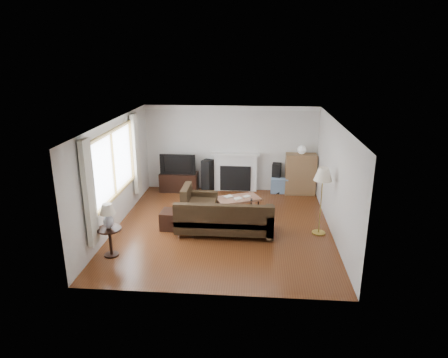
# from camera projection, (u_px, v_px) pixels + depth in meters

# --- Properties ---
(room) EXTENTS (5.10, 5.60, 2.54)m
(room) POSITION_uv_depth(u_px,v_px,m) (223.00, 177.00, 9.05)
(room) COLOR #592B13
(room) RESTS_ON ground
(window) EXTENTS (0.12, 2.74, 1.54)m
(window) POSITION_uv_depth(u_px,v_px,m) (114.00, 164.00, 8.96)
(window) COLOR olive
(window) RESTS_ON room
(curtain_near) EXTENTS (0.10, 0.35, 2.10)m
(curtain_near) POSITION_uv_depth(u_px,v_px,m) (89.00, 193.00, 7.56)
(curtain_near) COLOR beige
(curtain_near) RESTS_ON room
(curtain_far) EXTENTS (0.10, 0.35, 2.10)m
(curtain_far) POSITION_uv_depth(u_px,v_px,m) (136.00, 154.00, 10.44)
(curtain_far) COLOR beige
(curtain_far) RESTS_ON room
(fireplace) EXTENTS (1.40, 0.26, 1.15)m
(fireplace) POSITION_uv_depth(u_px,v_px,m) (236.00, 172.00, 11.75)
(fireplace) COLOR white
(fireplace) RESTS_ON room
(tv_stand) EXTENTS (1.10, 0.50, 0.55)m
(tv_stand) POSITION_uv_depth(u_px,v_px,m) (179.00, 182.00, 11.81)
(tv_stand) COLOR black
(tv_stand) RESTS_ON ground
(television) EXTENTS (1.03, 0.14, 0.59)m
(television) POSITION_uv_depth(u_px,v_px,m) (178.00, 163.00, 11.63)
(television) COLOR black
(television) RESTS_ON tv_stand
(speaker_left) EXTENTS (0.36, 0.39, 0.95)m
(speaker_left) POSITION_uv_depth(u_px,v_px,m) (208.00, 176.00, 11.73)
(speaker_left) COLOR black
(speaker_left) RESTS_ON ground
(speaker_right) EXTENTS (0.29, 0.33, 0.88)m
(speaker_right) POSITION_uv_depth(u_px,v_px,m) (276.00, 178.00, 11.61)
(speaker_right) COLOR black
(speaker_right) RESTS_ON ground
(bookshelf) EXTENTS (0.86, 0.41, 1.19)m
(bookshelf) POSITION_uv_depth(u_px,v_px,m) (300.00, 174.00, 11.48)
(bookshelf) COLOR brown
(bookshelf) RESTS_ON ground
(globe_lamp) EXTENTS (0.24, 0.24, 0.24)m
(globe_lamp) POSITION_uv_depth(u_px,v_px,m) (302.00, 150.00, 11.26)
(globe_lamp) COLOR white
(globe_lamp) RESTS_ON bookshelf
(sectional_sofa) EXTENTS (2.38, 1.74, 0.77)m
(sectional_sofa) POSITION_uv_depth(u_px,v_px,m) (225.00, 218.00, 9.00)
(sectional_sofa) COLOR black
(sectional_sofa) RESTS_ON ground
(coffee_table) EXTENTS (1.23, 0.99, 0.42)m
(coffee_table) POSITION_uv_depth(u_px,v_px,m) (238.00, 205.00, 10.18)
(coffee_table) COLOR #8E5C44
(coffee_table) RESTS_ON ground
(footstool) EXTENTS (0.52, 0.52, 0.42)m
(footstool) POSITION_uv_depth(u_px,v_px,m) (172.00, 220.00, 9.33)
(footstool) COLOR black
(footstool) RESTS_ON ground
(floor_lamp) EXTENTS (0.53, 0.53, 1.56)m
(floor_lamp) POSITION_uv_depth(u_px,v_px,m) (321.00, 201.00, 8.87)
(floor_lamp) COLOR gold
(floor_lamp) RESTS_ON ground
(side_table) EXTENTS (0.48, 0.48, 0.60)m
(side_table) POSITION_uv_depth(u_px,v_px,m) (110.00, 242.00, 8.04)
(side_table) COLOR black
(side_table) RESTS_ON ground
(table_lamp) EXTENTS (0.32, 0.32, 0.51)m
(table_lamp) POSITION_uv_depth(u_px,v_px,m) (108.00, 216.00, 7.87)
(table_lamp) COLOR silver
(table_lamp) RESTS_ON side_table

